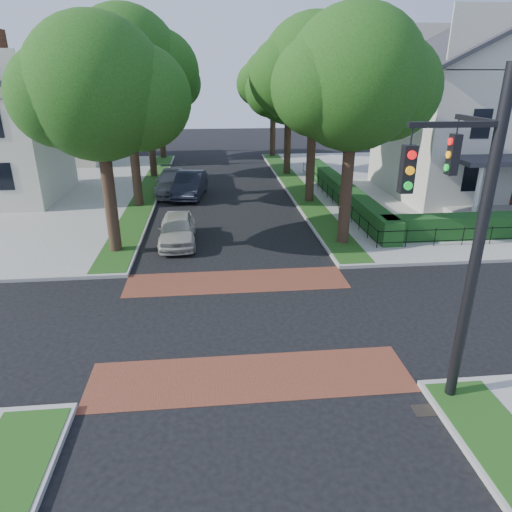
# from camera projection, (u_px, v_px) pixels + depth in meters

# --- Properties ---
(ground) EXTENTS (120.00, 120.00, 0.00)m
(ground) POSITION_uv_depth(u_px,v_px,m) (242.00, 320.00, 15.74)
(ground) COLOR black
(ground) RESTS_ON ground
(sidewalk_ne) EXTENTS (30.00, 30.00, 0.15)m
(sidewalk_ne) POSITION_uv_depth(u_px,v_px,m) (477.00, 184.00, 35.09)
(sidewalk_ne) COLOR gray
(sidewalk_ne) RESTS_ON ground
(crosswalk_far) EXTENTS (9.00, 2.20, 0.01)m
(crosswalk_far) POSITION_uv_depth(u_px,v_px,m) (237.00, 281.00, 18.70)
(crosswalk_far) COLOR brown
(crosswalk_far) RESTS_ON ground
(crosswalk_near) EXTENTS (9.00, 2.20, 0.01)m
(crosswalk_near) POSITION_uv_depth(u_px,v_px,m) (251.00, 377.00, 12.78)
(crosswalk_near) COLOR brown
(crosswalk_near) RESTS_ON ground
(storm_drain) EXTENTS (0.65, 0.45, 0.01)m
(storm_drain) POSITION_uv_depth(u_px,v_px,m) (426.00, 410.00, 11.52)
(storm_drain) COLOR black
(storm_drain) RESTS_ON ground
(grass_strip_ne) EXTENTS (1.60, 29.80, 0.02)m
(grass_strip_ne) POSITION_uv_depth(u_px,v_px,m) (296.00, 186.00, 33.83)
(grass_strip_ne) COLOR #244413
(grass_strip_ne) RESTS_ON sidewalk_ne
(grass_strip_nw) EXTENTS (1.60, 29.80, 0.02)m
(grass_strip_nw) POSITION_uv_depth(u_px,v_px,m) (148.00, 190.00, 32.83)
(grass_strip_nw) COLOR #244413
(grass_strip_nw) RESTS_ON sidewalk_nw
(tree_right_near) EXTENTS (7.75, 6.67, 10.66)m
(tree_right_near) POSITION_uv_depth(u_px,v_px,m) (355.00, 81.00, 20.12)
(tree_right_near) COLOR black
(tree_right_near) RESTS_ON sidewalk_ne
(tree_right_mid) EXTENTS (8.25, 7.09, 11.22)m
(tree_right_mid) POSITION_uv_depth(u_px,v_px,m) (315.00, 73.00, 27.39)
(tree_right_mid) COLOR black
(tree_right_mid) RESTS_ON sidewalk_ne
(tree_right_far) EXTENTS (7.25, 6.23, 9.74)m
(tree_right_far) POSITION_uv_depth(u_px,v_px,m) (290.00, 88.00, 36.08)
(tree_right_far) COLOR black
(tree_right_far) RESTS_ON sidewalk_ne
(tree_right_back) EXTENTS (7.50, 6.45, 10.20)m
(tree_right_back) POSITION_uv_depth(u_px,v_px,m) (274.00, 81.00, 44.27)
(tree_right_back) COLOR black
(tree_right_back) RESTS_ON sidewalk_ne
(tree_left_near) EXTENTS (7.50, 6.45, 10.20)m
(tree_left_near) POSITION_uv_depth(u_px,v_px,m) (101.00, 90.00, 19.22)
(tree_left_near) COLOR black
(tree_left_near) RESTS_ON sidewalk_nw
(tree_left_mid) EXTENTS (8.00, 6.88, 11.48)m
(tree_left_mid) POSITION_uv_depth(u_px,v_px,m) (128.00, 66.00, 26.23)
(tree_left_mid) COLOR black
(tree_left_mid) RESTS_ON sidewalk_nw
(tree_left_far) EXTENTS (7.00, 6.02, 9.86)m
(tree_left_far) POSITION_uv_depth(u_px,v_px,m) (148.00, 85.00, 34.97)
(tree_left_far) COLOR black
(tree_left_far) RESTS_ON sidewalk_nw
(tree_left_back) EXTENTS (7.75, 6.66, 10.44)m
(tree_left_back) POSITION_uv_depth(u_px,v_px,m) (159.00, 80.00, 43.20)
(tree_left_back) COLOR black
(tree_left_back) RESTS_ON sidewalk_nw
(hedge_main_road) EXTENTS (1.00, 18.00, 1.20)m
(hedge_main_road) POSITION_uv_depth(u_px,v_px,m) (342.00, 191.00, 30.04)
(hedge_main_road) COLOR #174016
(hedge_main_road) RESTS_ON sidewalk_ne
(fence_main_road) EXTENTS (0.06, 18.00, 0.90)m
(fence_main_road) POSITION_uv_depth(u_px,v_px,m) (330.00, 193.00, 30.02)
(fence_main_road) COLOR black
(fence_main_road) RESTS_ON sidewalk_ne
(house_victorian) EXTENTS (13.00, 13.05, 12.48)m
(house_victorian) POSITION_uv_depth(u_px,v_px,m) (490.00, 105.00, 29.85)
(house_victorian) COLOR beige
(house_victorian) RESTS_ON sidewalk_ne
(house_left_far) EXTENTS (10.00, 9.00, 10.14)m
(house_left_far) POSITION_uv_depth(u_px,v_px,m) (49.00, 108.00, 41.99)
(house_left_far) COLOR beige
(house_left_far) RESTS_ON sidewalk_nw
(traffic_signal) EXTENTS (2.17, 2.00, 8.00)m
(traffic_signal) POSITION_uv_depth(u_px,v_px,m) (468.00, 225.00, 10.37)
(traffic_signal) COLOR black
(traffic_signal) RESTS_ON sidewalk_se
(parked_car_front) EXTENTS (1.89, 4.47, 1.51)m
(parked_car_front) POSITION_uv_depth(u_px,v_px,m) (177.00, 229.00, 22.65)
(parked_car_front) COLOR beige
(parked_car_front) RESTS_ON ground
(parked_car_middle) EXTENTS (2.47, 5.32, 1.69)m
(parked_car_middle) POSITION_uv_depth(u_px,v_px,m) (190.00, 184.00, 31.39)
(parked_car_middle) COLOR #1E212D
(parked_car_middle) RESTS_ON ground
(parked_car_rear) EXTENTS (2.38, 5.60, 1.61)m
(parked_car_rear) POSITION_uv_depth(u_px,v_px,m) (173.00, 182.00, 32.30)
(parked_car_rear) COLOR slate
(parked_car_rear) RESTS_ON ground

